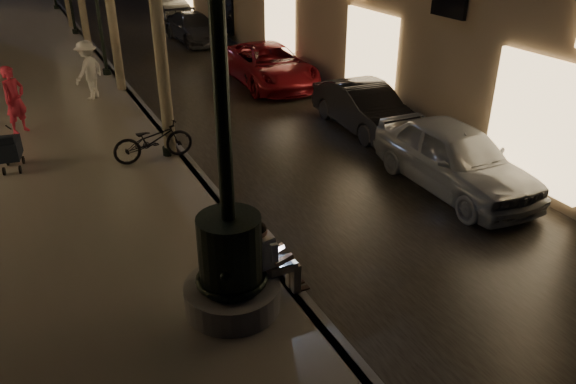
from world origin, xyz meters
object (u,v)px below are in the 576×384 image
car_fifth (170,5)px  pedestrian_red (15,100)px  seated_man_laptop (270,257)px  lamp_curb_a (155,23)px  stroller (10,149)px  car_rear (194,28)px  pedestrian_white (88,70)px  bicycle (153,140)px  car_front (455,157)px  fountain_lamppost (230,248)px  car_third (269,65)px  car_second (365,107)px

car_fifth → pedestrian_red: 18.47m
seated_man_laptop → lamp_curb_a: 6.44m
car_fifth → stroller: bearing=-113.0°
car_rear → pedestrian_red: bearing=-130.6°
pedestrian_white → stroller: bearing=18.5°
pedestrian_white → bicycle: size_ratio=0.96×
seated_man_laptop → car_front: 5.56m
lamp_curb_a → car_fifth: size_ratio=1.19×
fountain_lamppost → seated_man_laptop: fountain_lamppost is taller
car_front → car_third: 9.04m
fountain_lamppost → bicycle: fountain_lamppost is taller
car_front → car_second: bearing=87.1°
lamp_curb_a → car_second: (5.38, -0.16, -2.61)m
car_third → car_fifth: 14.55m
fountain_lamppost → car_rear: (5.42, 18.76, -0.59)m
car_second → seated_man_laptop: bearing=-130.9°
pedestrian_red → bicycle: bearing=-90.5°
pedestrian_red → bicycle: (2.68, -3.31, -0.39)m
pedestrian_white → lamp_curb_a: bearing=55.4°
seated_man_laptop → stroller: bearing=115.9°
pedestrian_white → fountain_lamppost: bearing=47.0°
stroller → car_fifth: size_ratio=0.25×
pedestrian_white → car_fifth: bearing=-158.4°
car_rear → seated_man_laptop: bearing=-106.0°
car_fifth → lamp_curb_a: bearing=-103.6°
car_second → pedestrian_red: pedestrian_red is taller
car_second → pedestrian_red: (-8.43, 3.33, 0.44)m
fountain_lamppost → bicycle: size_ratio=2.85×
fountain_lamppost → car_rear: 19.54m
bicycle → lamp_curb_a: bearing=-70.6°
fountain_lamppost → pedestrian_white: fountain_lamppost is taller
car_fifth → pedestrian_red: bearing=-115.5°
fountain_lamppost → seated_man_laptop: 0.69m
car_second → car_rear: 12.94m
car_rear → pedestrian_red: (-7.76, -9.59, 0.45)m
lamp_curb_a → car_rear: (4.72, 12.76, -2.62)m
pedestrian_white → car_rear: bearing=-171.3°
stroller → car_rear: (8.06, 12.07, -0.08)m
fountain_lamppost → stroller: 7.21m
seated_man_laptop → car_third: (4.98, 11.00, -0.23)m
fountain_lamppost → car_third: size_ratio=1.09×
seated_man_laptop → pedestrian_red: 9.64m
fountain_lamppost → car_front: bearing=18.7°
car_front → car_third: (-0.21, 9.04, -0.05)m
car_rear → pedestrian_white: bearing=-128.9°
car_front → pedestrian_red: size_ratio=2.41×
fountain_lamppost → car_fifth: size_ratio=1.29×
fountain_lamppost → car_second: size_ratio=1.37×
fountain_lamppost → car_fifth: 26.28m
pedestrian_red → car_fifth: bearing=23.0°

